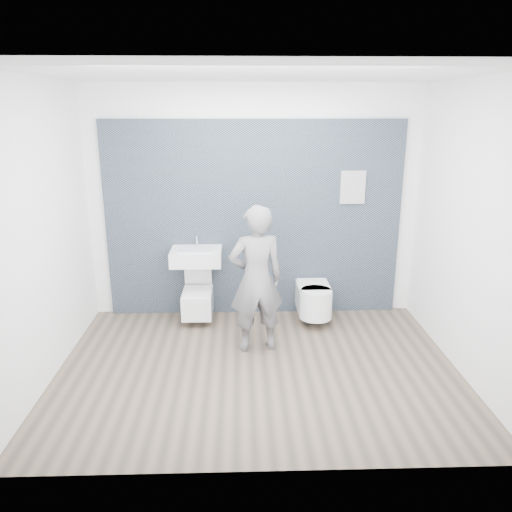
{
  "coord_description": "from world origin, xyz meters",
  "views": [
    {
      "loc": [
        -0.16,
        -4.5,
        2.52
      ],
      "look_at": [
        0.0,
        0.6,
        1.0
      ],
      "focal_mm": 35.0,
      "sensor_mm": 36.0,
      "label": 1
    }
  ],
  "objects_px": {
    "washbasin": "(196,256)",
    "toilet_square": "(198,300)",
    "visitor": "(256,279)",
    "toilet_rounded": "(314,300)"
  },
  "relations": [
    {
      "from": "washbasin",
      "to": "visitor",
      "type": "xyz_separation_m",
      "value": [
        0.69,
        -0.79,
        -0.03
      ]
    },
    {
      "from": "visitor",
      "to": "toilet_rounded",
      "type": "bearing_deg",
      "value": -147.61
    },
    {
      "from": "toilet_square",
      "to": "toilet_rounded",
      "type": "xyz_separation_m",
      "value": [
        1.42,
        -0.08,
        0.02
      ]
    },
    {
      "from": "washbasin",
      "to": "toilet_square",
      "type": "distance_m",
      "value": 0.56
    },
    {
      "from": "toilet_square",
      "to": "visitor",
      "type": "bearing_deg",
      "value": -47.93
    },
    {
      "from": "visitor",
      "to": "washbasin",
      "type": "bearing_deg",
      "value": -59.74
    },
    {
      "from": "washbasin",
      "to": "visitor",
      "type": "height_order",
      "value": "visitor"
    },
    {
      "from": "washbasin",
      "to": "toilet_square",
      "type": "bearing_deg",
      "value": -90.0
    },
    {
      "from": "washbasin",
      "to": "toilet_square",
      "type": "height_order",
      "value": "washbasin"
    },
    {
      "from": "washbasin",
      "to": "toilet_rounded",
      "type": "height_order",
      "value": "washbasin"
    }
  ]
}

